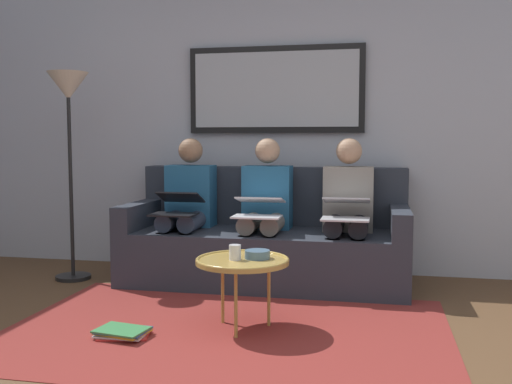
{
  "coord_description": "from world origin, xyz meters",
  "views": [
    {
      "loc": [
        -0.86,
        2.39,
        1.12
      ],
      "look_at": [
        0.0,
        -1.7,
        0.75
      ],
      "focal_mm": 40.82,
      "sensor_mm": 36.0,
      "label": 1
    }
  ],
  "objects_px": {
    "person_left": "(348,208)",
    "magazine_stack": "(123,332)",
    "cup": "(235,252)",
    "laptop_black": "(178,205)",
    "framed_mirror": "(275,90)",
    "standing_lamp": "(69,109)",
    "coffee_table": "(242,262)",
    "bowl": "(257,254)",
    "laptop_white": "(259,207)",
    "laptop_silver": "(346,208)",
    "couch": "(267,242)",
    "person_middle": "(265,206)",
    "person_right": "(187,204)"
  },
  "relations": [
    {
      "from": "framed_mirror",
      "to": "person_middle",
      "type": "bearing_deg",
      "value": 90.0
    },
    {
      "from": "couch",
      "to": "person_middle",
      "type": "xyz_separation_m",
      "value": [
        0.0,
        0.07,
        0.3
      ]
    },
    {
      "from": "bowl",
      "to": "coffee_table",
      "type": "bearing_deg",
      "value": 28.35
    },
    {
      "from": "bowl",
      "to": "laptop_black",
      "type": "xyz_separation_m",
      "value": [
        0.81,
        -0.88,
        0.18
      ]
    },
    {
      "from": "bowl",
      "to": "laptop_silver",
      "type": "bearing_deg",
      "value": -118.71
    },
    {
      "from": "bowl",
      "to": "person_left",
      "type": "distance_m",
      "value": 1.21
    },
    {
      "from": "person_left",
      "to": "laptop_silver",
      "type": "xyz_separation_m",
      "value": [
        0.0,
        0.24,
        0.02
      ]
    },
    {
      "from": "couch",
      "to": "magazine_stack",
      "type": "bearing_deg",
      "value": 69.78
    },
    {
      "from": "person_right",
      "to": "standing_lamp",
      "type": "bearing_deg",
      "value": 12.33
    },
    {
      "from": "person_left",
      "to": "bowl",
      "type": "bearing_deg",
      "value": 66.79
    },
    {
      "from": "cup",
      "to": "laptop_white",
      "type": "height_order",
      "value": "laptop_white"
    },
    {
      "from": "framed_mirror",
      "to": "bowl",
      "type": "relative_size",
      "value": 9.98
    },
    {
      "from": "cup",
      "to": "magazine_stack",
      "type": "bearing_deg",
      "value": 23.3
    },
    {
      "from": "person_left",
      "to": "laptop_white",
      "type": "height_order",
      "value": "person_left"
    },
    {
      "from": "couch",
      "to": "standing_lamp",
      "type": "bearing_deg",
      "value": 9.8
    },
    {
      "from": "couch",
      "to": "coffee_table",
      "type": "distance_m",
      "value": 1.22
    },
    {
      "from": "coffee_table",
      "to": "laptop_black",
      "type": "xyz_separation_m",
      "value": [
        0.72,
        -0.92,
        0.22
      ]
    },
    {
      "from": "laptop_black",
      "to": "standing_lamp",
      "type": "xyz_separation_m",
      "value": [
        0.91,
        -0.03,
        0.74
      ]
    },
    {
      "from": "standing_lamp",
      "to": "laptop_white",
      "type": "bearing_deg",
      "value": 178.25
    },
    {
      "from": "person_left",
      "to": "standing_lamp",
      "type": "height_order",
      "value": "standing_lamp"
    },
    {
      "from": "person_left",
      "to": "cup",
      "type": "bearing_deg",
      "value": 63.14
    },
    {
      "from": "bowl",
      "to": "laptop_white",
      "type": "height_order",
      "value": "laptop_white"
    },
    {
      "from": "coffee_table",
      "to": "laptop_silver",
      "type": "bearing_deg",
      "value": -121.42
    },
    {
      "from": "framed_mirror",
      "to": "standing_lamp",
      "type": "relative_size",
      "value": 0.9
    },
    {
      "from": "person_left",
      "to": "laptop_black",
      "type": "height_order",
      "value": "person_left"
    },
    {
      "from": "person_right",
      "to": "framed_mirror",
      "type": "bearing_deg",
      "value": -144.48
    },
    {
      "from": "laptop_white",
      "to": "framed_mirror",
      "type": "bearing_deg",
      "value": -90.0
    },
    {
      "from": "framed_mirror",
      "to": "laptop_black",
      "type": "xyz_separation_m",
      "value": [
        0.64,
        0.69,
        -0.92
      ]
    },
    {
      "from": "coffee_table",
      "to": "person_middle",
      "type": "height_order",
      "value": "person_middle"
    },
    {
      "from": "couch",
      "to": "coffee_table",
      "type": "relative_size",
      "value": 3.97
    },
    {
      "from": "laptop_silver",
      "to": "laptop_white",
      "type": "bearing_deg",
      "value": 0.53
    },
    {
      "from": "laptop_silver",
      "to": "person_right",
      "type": "height_order",
      "value": "person_right"
    },
    {
      "from": "magazine_stack",
      "to": "person_left",
      "type": "bearing_deg",
      "value": -129.81
    },
    {
      "from": "person_left",
      "to": "laptop_white",
      "type": "xyz_separation_m",
      "value": [
        0.64,
        0.25,
        0.02
      ]
    },
    {
      "from": "cup",
      "to": "laptop_silver",
      "type": "distance_m",
      "value": 1.12
    },
    {
      "from": "bowl",
      "to": "magazine_stack",
      "type": "xyz_separation_m",
      "value": [
        0.72,
        0.33,
        -0.42
      ]
    },
    {
      "from": "laptop_black",
      "to": "standing_lamp",
      "type": "bearing_deg",
      "value": -1.89
    },
    {
      "from": "laptop_silver",
      "to": "person_right",
      "type": "bearing_deg",
      "value": -10.63
    },
    {
      "from": "coffee_table",
      "to": "laptop_white",
      "type": "height_order",
      "value": "laptop_white"
    },
    {
      "from": "laptop_white",
      "to": "standing_lamp",
      "type": "xyz_separation_m",
      "value": [
        1.55,
        -0.05,
        0.74
      ]
    },
    {
      "from": "cup",
      "to": "laptop_silver",
      "type": "relative_size",
      "value": 0.24
    },
    {
      "from": "bowl",
      "to": "laptop_white",
      "type": "distance_m",
      "value": 0.89
    },
    {
      "from": "cup",
      "to": "person_left",
      "type": "bearing_deg",
      "value": -116.86
    },
    {
      "from": "framed_mirror",
      "to": "bowl",
      "type": "xyz_separation_m",
      "value": [
        -0.17,
        1.56,
        -1.1
      ]
    },
    {
      "from": "cup",
      "to": "laptop_black",
      "type": "distance_m",
      "value": 1.18
    },
    {
      "from": "person_left",
      "to": "magazine_stack",
      "type": "relative_size",
      "value": 3.52
    },
    {
      "from": "person_middle",
      "to": "magazine_stack",
      "type": "height_order",
      "value": "person_middle"
    },
    {
      "from": "framed_mirror",
      "to": "bowl",
      "type": "height_order",
      "value": "framed_mirror"
    },
    {
      "from": "cup",
      "to": "standing_lamp",
      "type": "distance_m",
      "value": 2.08
    },
    {
      "from": "coffee_table",
      "to": "bowl",
      "type": "relative_size",
      "value": 3.69
    }
  ]
}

